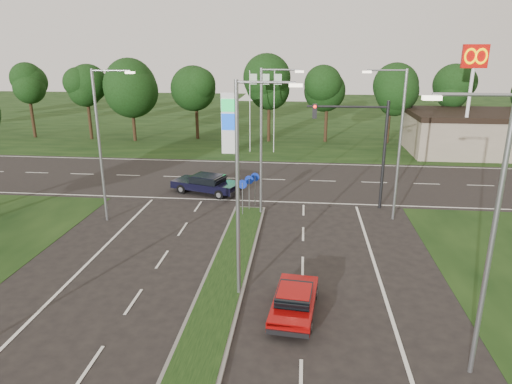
# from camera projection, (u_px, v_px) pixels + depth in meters

# --- Properties ---
(verge_far) EXTENTS (160.00, 50.00, 0.02)m
(verge_far) POSITION_uv_depth(u_px,v_px,m) (281.00, 121.00, 66.05)
(verge_far) COLOR black
(verge_far) RESTS_ON ground
(cross_road) EXTENTS (160.00, 12.00, 0.02)m
(cross_road) POSITION_uv_depth(u_px,v_px,m) (260.00, 179.00, 36.67)
(cross_road) COLOR black
(cross_road) RESTS_ON ground
(median_kerb) EXTENTS (2.00, 26.00, 0.12)m
(median_kerb) POSITION_uv_depth(u_px,v_px,m) (211.00, 319.00, 17.69)
(median_kerb) COLOR slate
(median_kerb) RESTS_ON ground
(commercial_building) EXTENTS (16.00, 9.00, 4.00)m
(commercial_building) POSITION_uv_depth(u_px,v_px,m) (492.00, 133.00, 45.26)
(commercial_building) COLOR gray
(commercial_building) RESTS_ON ground
(streetlight_median_near) EXTENTS (2.53, 0.22, 9.00)m
(streetlight_median_near) POSITION_uv_depth(u_px,v_px,m) (242.00, 181.00, 17.97)
(streetlight_median_near) COLOR gray
(streetlight_median_near) RESTS_ON ground
(streetlight_median_far) EXTENTS (2.53, 0.22, 9.00)m
(streetlight_median_far) POSITION_uv_depth(u_px,v_px,m) (264.00, 135.00, 27.45)
(streetlight_median_far) COLOR gray
(streetlight_median_far) RESTS_ON ground
(streetlight_left_far) EXTENTS (2.53, 0.22, 9.00)m
(streetlight_left_far) POSITION_uv_depth(u_px,v_px,m) (102.00, 138.00, 26.47)
(streetlight_left_far) COLOR gray
(streetlight_left_far) RESTS_ON ground
(streetlight_right_far) EXTENTS (2.53, 0.22, 9.00)m
(streetlight_right_far) POSITION_uv_depth(u_px,v_px,m) (397.00, 138.00, 26.67)
(streetlight_right_far) COLOR gray
(streetlight_right_far) RESTS_ON ground
(streetlight_right_near) EXTENTS (2.53, 0.22, 9.00)m
(streetlight_right_near) POSITION_uv_depth(u_px,v_px,m) (487.00, 227.00, 13.40)
(streetlight_right_near) COLOR gray
(streetlight_right_near) RESTS_ON ground
(traffic_signal) EXTENTS (5.10, 0.42, 7.00)m
(traffic_signal) POSITION_uv_depth(u_px,v_px,m) (364.00, 138.00, 28.86)
(traffic_signal) COLOR black
(traffic_signal) RESTS_ON ground
(median_signs) EXTENTS (1.16, 1.76, 2.38)m
(median_signs) POSITION_uv_depth(u_px,v_px,m) (249.00, 186.00, 28.94)
(median_signs) COLOR gray
(median_signs) RESTS_ON ground
(gas_pylon) EXTENTS (5.80, 1.26, 8.00)m
(gas_pylon) POSITION_uv_depth(u_px,v_px,m) (231.00, 122.00, 44.65)
(gas_pylon) COLOR silver
(gas_pylon) RESTS_ON ground
(mcdonalds_sign) EXTENTS (2.20, 0.47, 10.40)m
(mcdonalds_sign) POSITION_uv_depth(u_px,v_px,m) (473.00, 73.00, 40.02)
(mcdonalds_sign) COLOR silver
(mcdonalds_sign) RESTS_ON ground
(treeline_far) EXTENTS (6.00, 6.00, 9.90)m
(treeline_far) POSITION_uv_depth(u_px,v_px,m) (275.00, 79.00, 49.69)
(treeline_far) COLOR black
(treeline_far) RESTS_ON ground
(red_sedan) EXTENTS (1.97, 4.02, 1.07)m
(red_sedan) POSITION_uv_depth(u_px,v_px,m) (294.00, 301.00, 18.01)
(red_sedan) COLOR #940808
(red_sedan) RESTS_ON ground
(navy_sedan) EXTENTS (5.29, 3.49, 1.35)m
(navy_sedan) POSITION_uv_depth(u_px,v_px,m) (207.00, 183.00, 32.99)
(navy_sedan) COLOR black
(navy_sedan) RESTS_ON ground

